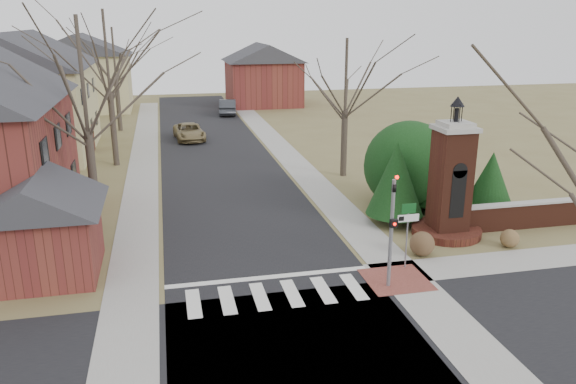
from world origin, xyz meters
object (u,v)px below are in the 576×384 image
object	(u,v)px
brick_gate_monument	(450,190)
sign_post	(408,223)
pickup_truck	(189,132)
distant_car	(228,107)
traffic_signal_pole	(392,222)

from	to	relation	value
brick_gate_monument	sign_post	bearing A→B (deg)	-138.58
brick_gate_monument	pickup_truck	distance (m)	26.68
brick_gate_monument	distant_car	xyz separation A→B (m)	(-5.92, 36.82, -1.36)
brick_gate_monument	distant_car	world-z (taller)	brick_gate_monument
sign_post	brick_gate_monument	size ratio (longest dim) A/B	0.42
traffic_signal_pole	distant_car	size ratio (longest dim) A/B	0.93
pickup_truck	sign_post	bearing A→B (deg)	-80.12
pickup_truck	distant_car	bearing A→B (deg)	64.47
brick_gate_monument	pickup_truck	size ratio (longest dim) A/B	1.33
sign_post	distant_car	world-z (taller)	sign_post
sign_post	distant_car	xyz separation A→B (m)	(-2.51, 39.82, -1.15)
traffic_signal_pole	pickup_truck	size ratio (longest dim) A/B	0.92
sign_post	pickup_truck	size ratio (longest dim) A/B	0.56
sign_post	distant_car	size ratio (longest dim) A/B	0.57
brick_gate_monument	pickup_truck	xyz separation A→B (m)	(-10.60, 24.44, -1.49)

